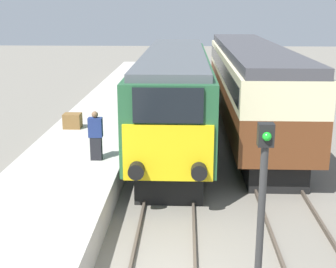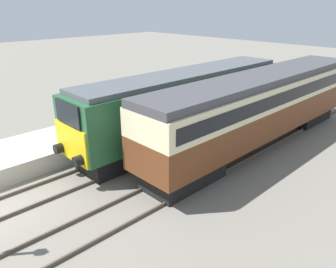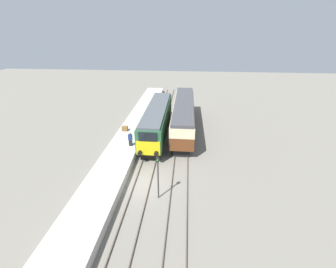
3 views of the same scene
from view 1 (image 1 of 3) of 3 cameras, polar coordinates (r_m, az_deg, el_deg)
name	(u,v)px [view 1 (image 1 of 3)]	position (r m, az deg, el deg)	size (l,w,h in m)	color
platform_left	(85,151)	(17.78, -10.14, -2.05)	(3.50, 50.00, 0.85)	#B7B2A8
rails_near_track	(170,192)	(14.68, 0.21, -7.07)	(1.51, 60.00, 0.14)	#4C4238
rails_far_track	(280,194)	(14.96, 13.44, -7.08)	(1.50, 60.00, 0.14)	#4C4238
locomotive	(175,92)	(19.59, 0.82, 5.11)	(2.70, 14.70, 3.89)	black
passenger_carriage	(250,80)	(21.82, 9.98, 6.50)	(2.75, 16.18, 3.97)	black
person_on_platform	(96,136)	(15.16, -8.80, -0.25)	(0.44, 0.26, 1.60)	black
signal_post	(261,220)	(7.78, 11.25, -10.28)	(0.24, 0.28, 3.96)	#333333
luggage_crate	(73,121)	(19.42, -11.56, 1.59)	(0.70, 0.56, 0.60)	brown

